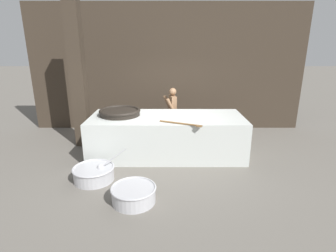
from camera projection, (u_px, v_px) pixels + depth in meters
name	position (u px, v px, depth m)	size (l,w,h in m)	color
ground_plane	(168.00, 154.00, 7.02)	(60.00, 60.00, 0.00)	#666059
back_wall	(168.00, 68.00, 8.73)	(9.05, 0.24, 4.09)	#382D23
support_pillar	(79.00, 74.00, 7.12)	(0.37, 0.37, 4.09)	#382D23
hearth_platform	(168.00, 135.00, 6.87)	(3.93, 1.59, 1.04)	silver
giant_wok_near	(121.00, 112.00, 6.79)	(1.07, 1.07, 0.16)	black
stirring_paddle	(184.00, 124.00, 6.02)	(0.98, 0.48, 0.04)	brown
cook	(174.00, 112.00, 7.97)	(0.42, 0.61, 1.57)	#8C6647
prep_bowl_vegetables	(95.00, 173.00, 5.62)	(1.14, 0.89, 0.68)	#B7B7BC
prep_bowl_meat	(135.00, 193.00, 4.84)	(0.85, 0.85, 0.31)	#B7B7BC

